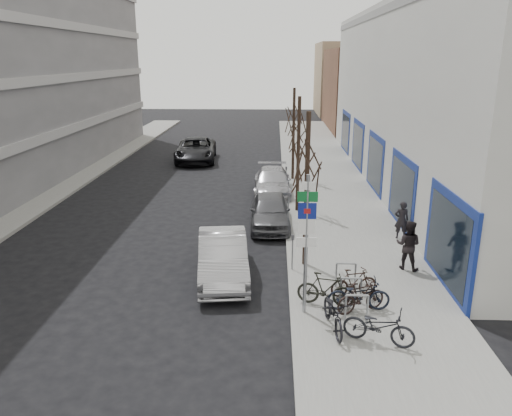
# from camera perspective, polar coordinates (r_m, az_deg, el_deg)

# --- Properties ---
(ground) EXTENTS (120.00, 120.00, 0.00)m
(ground) POSITION_cam_1_polar(r_m,az_deg,el_deg) (14.85, -4.01, -12.09)
(ground) COLOR black
(ground) RESTS_ON ground
(sidewalk_east) EXTENTS (5.00, 70.00, 0.15)m
(sidewalk_east) POSITION_cam_1_polar(r_m,az_deg,el_deg) (24.17, 9.19, -0.45)
(sidewalk_east) COLOR slate
(sidewalk_east) RESTS_ON ground
(sidewalk_west) EXTENTS (3.00, 70.00, 0.15)m
(sidewalk_west) POSITION_cam_1_polar(r_m,az_deg,el_deg) (27.05, -25.46, -0.05)
(sidewalk_west) COLOR slate
(sidewalk_west) RESTS_ON ground
(brick_building_far) EXTENTS (12.00, 14.00, 8.00)m
(brick_building_far) POSITION_cam_1_polar(r_m,az_deg,el_deg) (54.24, 14.79, 12.95)
(brick_building_far) COLOR brown
(brick_building_far) RESTS_ON ground
(tan_building_far) EXTENTS (13.00, 12.00, 9.00)m
(tan_building_far) POSITION_cam_1_polar(r_m,az_deg,el_deg) (69.01, 12.57, 14.23)
(tan_building_far) COLOR #937A5B
(tan_building_far) RESTS_ON ground
(highway_sign_pole) EXTENTS (0.55, 0.10, 4.20)m
(highway_sign_pole) POSITION_cam_1_polar(r_m,az_deg,el_deg) (13.76, 5.78, -3.27)
(highway_sign_pole) COLOR gray
(highway_sign_pole) RESTS_ON ground
(bike_rack) EXTENTS (0.66, 2.26, 0.83)m
(bike_rack) POSITION_cam_1_polar(r_m,az_deg,el_deg) (15.17, 10.79, -8.89)
(bike_rack) COLOR gray
(bike_rack) RESTS_ON sidewalk_east
(tree_near) EXTENTS (1.80, 1.80, 5.50)m
(tree_near) POSITION_cam_1_polar(r_m,az_deg,el_deg) (16.73, 5.92, 6.19)
(tree_near) COLOR black
(tree_near) RESTS_ON ground
(tree_mid) EXTENTS (1.80, 1.80, 5.50)m
(tree_mid) POSITION_cam_1_polar(r_m,az_deg,el_deg) (23.14, 4.93, 9.16)
(tree_mid) COLOR black
(tree_mid) RESTS_ON ground
(tree_far) EXTENTS (1.80, 1.80, 5.50)m
(tree_far) POSITION_cam_1_polar(r_m,az_deg,el_deg) (29.59, 4.36, 10.84)
(tree_far) COLOR black
(tree_far) RESTS_ON ground
(meter_front) EXTENTS (0.10, 0.08, 1.27)m
(meter_front) POSITION_cam_1_polar(r_m,az_deg,el_deg) (17.11, 4.20, -4.65)
(meter_front) COLOR gray
(meter_front) RESTS_ON sidewalk_east
(meter_mid) EXTENTS (0.10, 0.08, 1.27)m
(meter_mid) POSITION_cam_1_polar(r_m,az_deg,el_deg) (22.32, 3.74, 0.53)
(meter_mid) COLOR gray
(meter_mid) RESTS_ON sidewalk_east
(meter_back) EXTENTS (0.10, 0.08, 1.27)m
(meter_back) POSITION_cam_1_polar(r_m,az_deg,el_deg) (27.64, 3.46, 3.73)
(meter_back) COLOR gray
(meter_back) RESTS_ON sidewalk_east
(bike_near_left) EXTENTS (0.82, 1.92, 1.13)m
(bike_near_left) POSITION_cam_1_polar(r_m,az_deg,el_deg) (13.70, 8.87, -11.49)
(bike_near_left) COLOR black
(bike_near_left) RESTS_ON sidewalk_east
(bike_near_right) EXTENTS (1.65, 1.11, 0.97)m
(bike_near_right) POSITION_cam_1_polar(r_m,az_deg,el_deg) (14.74, 11.92, -9.88)
(bike_near_right) COLOR black
(bike_near_right) RESTS_ON sidewalk_east
(bike_mid_curb) EXTENTS (1.82, 0.60, 1.10)m
(bike_mid_curb) POSITION_cam_1_polar(r_m,az_deg,el_deg) (14.82, 11.67, -9.41)
(bike_mid_curb) COLOR black
(bike_mid_curb) RESTS_ON sidewalk_east
(bike_mid_inner) EXTENTS (1.79, 0.90, 1.04)m
(bike_mid_inner) POSITION_cam_1_polar(r_m,az_deg,el_deg) (14.93, 7.99, -9.14)
(bike_mid_inner) COLOR black
(bike_mid_inner) RESTS_ON sidewalk_east
(bike_far_curb) EXTENTS (1.91, 1.15, 1.12)m
(bike_far_curb) POSITION_cam_1_polar(r_m,az_deg,el_deg) (13.34, 13.89, -12.67)
(bike_far_curb) COLOR black
(bike_far_curb) RESTS_ON sidewalk_east
(bike_far_inner) EXTENTS (1.57, 0.83, 0.92)m
(bike_far_inner) POSITION_cam_1_polar(r_m,az_deg,el_deg) (15.65, 11.12, -8.30)
(bike_far_inner) COLOR black
(bike_far_inner) RESTS_ON sidewalk_east
(parked_car_front) EXTENTS (2.14, 4.73, 1.51)m
(parked_car_front) POSITION_cam_1_polar(r_m,az_deg,el_deg) (16.86, -3.81, -5.57)
(parked_car_front) COLOR #A7A7AC
(parked_car_front) RESTS_ON ground
(parked_car_mid) EXTENTS (1.82, 4.28, 1.44)m
(parked_car_mid) POSITION_cam_1_polar(r_m,az_deg,el_deg) (21.85, 1.63, -0.34)
(parked_car_mid) COLOR #505055
(parked_car_mid) RESTS_ON ground
(parked_car_back) EXTENTS (2.04, 4.85, 1.40)m
(parked_car_back) POSITION_cam_1_polar(r_m,az_deg,el_deg) (27.07, 1.89, 2.99)
(parked_car_back) COLOR #A3A3A8
(parked_car_back) RESTS_ON ground
(lane_car) EXTENTS (3.21, 6.12, 1.65)m
(lane_car) POSITION_cam_1_polar(r_m,az_deg,el_deg) (36.23, -6.88, 6.63)
(lane_car) COLOR black
(lane_car) RESTS_ON ground
(pedestrian_near) EXTENTS (0.58, 0.39, 1.55)m
(pedestrian_near) POSITION_cam_1_polar(r_m,az_deg,el_deg) (20.81, 16.30, -1.32)
(pedestrian_near) COLOR black
(pedestrian_near) RESTS_ON sidewalk_east
(pedestrian_far) EXTENTS (0.78, 0.68, 1.76)m
(pedestrian_far) POSITION_cam_1_polar(r_m,az_deg,el_deg) (17.87, 17.00, -4.03)
(pedestrian_far) COLOR black
(pedestrian_far) RESTS_ON sidewalk_east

